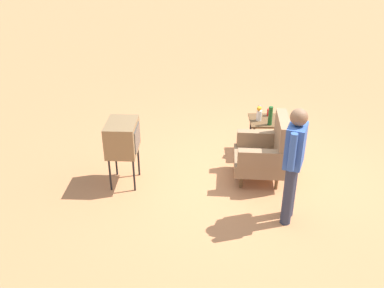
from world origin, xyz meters
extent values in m
plane|color=#C17A4C|center=(0.00, 0.00, 0.00)|extent=(60.00, 60.00, 0.00)
cylinder|color=brown|center=(-0.38, -0.19, 0.11)|extent=(0.05, 0.05, 0.22)
cylinder|color=brown|center=(0.15, -0.22, 0.11)|extent=(0.05, 0.05, 0.22)
cylinder|color=brown|center=(-0.34, 0.34, 0.11)|extent=(0.05, 0.05, 0.22)
cylinder|color=brown|center=(0.19, 0.31, 0.11)|extent=(0.05, 0.05, 0.22)
cube|color=#8C6B4C|center=(-0.09, 0.06, 0.32)|extent=(0.81, 0.81, 0.20)
cube|color=#8C6B4C|center=(-0.07, 0.38, 0.74)|extent=(0.77, 0.21, 0.64)
cube|color=#8C6B4C|center=(-0.41, 0.08, 0.55)|extent=(0.19, 0.69, 0.26)
cube|color=#8C6B4C|center=(0.23, 0.04, 0.55)|extent=(0.19, 0.69, 0.26)
cylinder|color=black|center=(-1.19, 0.05, 0.30)|extent=(0.04, 0.04, 0.60)
cylinder|color=black|center=(-0.74, 0.05, 0.30)|extent=(0.04, 0.04, 0.60)
cylinder|color=black|center=(-1.19, 0.50, 0.30)|extent=(0.04, 0.04, 0.60)
cylinder|color=black|center=(-0.74, 0.50, 0.30)|extent=(0.04, 0.04, 0.60)
cube|color=brown|center=(-0.96, 0.28, 0.61)|extent=(0.56, 0.56, 0.03)
cylinder|color=black|center=(0.25, -1.84, 0.28)|extent=(0.03, 0.03, 0.55)
cylinder|color=black|center=(-0.19, -1.82, 0.28)|extent=(0.03, 0.03, 0.55)
cylinder|color=black|center=(0.24, -2.20, 0.28)|extent=(0.03, 0.03, 0.55)
cylinder|color=black|center=(-0.20, -2.18, 0.28)|extent=(0.03, 0.03, 0.55)
cube|color=olive|center=(0.02, -2.01, 0.79)|extent=(0.62, 0.46, 0.48)
cube|color=#383D3F|center=(0.03, -1.79, 0.79)|extent=(0.42, 0.03, 0.34)
cylinder|color=#2D3347|center=(0.83, 0.37, 0.43)|extent=(0.14, 0.14, 0.86)
cylinder|color=#2D3347|center=(1.01, 0.30, 0.43)|extent=(0.14, 0.14, 0.86)
cube|color=#3356A8|center=(0.92, 0.33, 1.14)|extent=(0.41, 0.33, 0.56)
cylinder|color=#3356A8|center=(0.69, 0.42, 1.17)|extent=(0.09, 0.09, 0.50)
cylinder|color=#3356A8|center=(1.14, 0.25, 1.17)|extent=(0.09, 0.09, 0.50)
sphere|color=brown|center=(0.92, 0.33, 1.53)|extent=(0.22, 0.22, 0.22)
cylinder|color=#1E5623|center=(-0.78, 0.31, 0.79)|extent=(0.07, 0.07, 0.32)
cylinder|color=red|center=(-1.14, 0.34, 0.69)|extent=(0.07, 0.07, 0.12)
cylinder|color=silver|center=(-0.94, 0.15, 0.72)|extent=(0.09, 0.09, 0.18)
sphere|color=yellow|center=(-0.94, 0.15, 0.86)|extent=(0.07, 0.07, 0.07)
sphere|color=#E04C66|center=(-0.98, 0.16, 0.86)|extent=(0.07, 0.07, 0.07)
sphere|color=orange|center=(-0.91, 0.13, 0.86)|extent=(0.07, 0.07, 0.07)
camera|label=1|loc=(5.73, -0.93, 3.70)|focal=40.47mm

